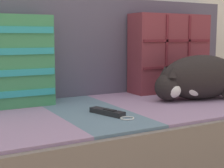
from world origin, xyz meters
The scene contains 6 objects.
couch centered at (0.00, 0.15, 0.19)m, with size 1.96×0.79×0.38m.
sofa_backrest centered at (0.00, 0.48, 0.61)m, with size 1.92×0.14×0.46m.
throw_pillow_quilted centered at (0.56, 0.33, 0.57)m, with size 0.42×0.14×0.39m.
throw_pillow_striped centered at (-0.27, 0.33, 0.56)m, with size 0.40×0.14×0.36m.
sleeping_cat centered at (0.52, 0.08, 0.47)m, with size 0.46×0.23×0.20m.
game_remote_far centered at (0.03, 0.01, 0.39)m, with size 0.10×0.20×0.02m.
Camera 1 is at (-0.54, -1.05, 0.66)m, focal length 55.00 mm.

